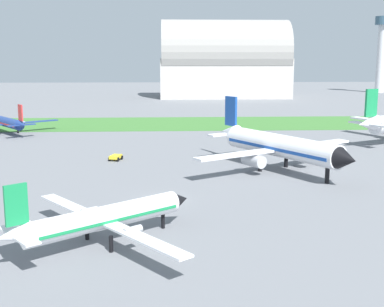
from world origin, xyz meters
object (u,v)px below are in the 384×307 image
at_px(airplane_taxiing_turboprop, 7,122).
at_px(airplane_foreground_turboprop, 104,217).
at_px(airplane_midfield_jet, 278,146).
at_px(control_tower, 382,48).
at_px(baggage_cart_near_gate, 116,157).

xyz_separation_m(airplane_taxiing_turboprop, airplane_foreground_turboprop, (30.41, -71.55, -0.07)).
xyz_separation_m(airplane_foreground_turboprop, airplane_midfield_jet, (22.78, 30.64, 1.23)).
bearing_deg(airplane_foreground_turboprop, airplane_taxiing_turboprop, 74.75).
bearing_deg(airplane_taxiing_turboprop, control_tower, -83.76).
height_order(airplane_foreground_turboprop, control_tower, control_tower).
height_order(baggage_cart_near_gate, control_tower, control_tower).
height_order(airplane_foreground_turboprop, airplane_midfield_jet, airplane_midfield_jet).
bearing_deg(airplane_midfield_jet, baggage_cart_near_gate, -139.98).
height_order(airplane_midfield_jet, control_tower, control_tower).
xyz_separation_m(baggage_cart_near_gate, control_tower, (113.33, 164.27, 20.98)).
distance_m(baggage_cart_near_gate, control_tower, 200.67).
distance_m(airplane_foreground_turboprop, baggage_cart_near_gate, 39.81).
xyz_separation_m(airplane_midfield_jet, control_tower, (87.69, 173.28, 17.73)).
bearing_deg(airplane_taxiing_turboprop, baggage_cart_near_gate, -176.16).
relative_size(airplane_foreground_turboprop, airplane_midfield_jet, 0.72).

